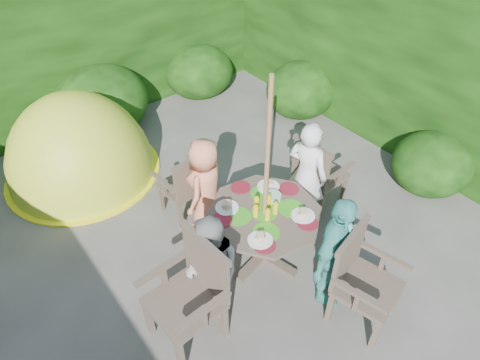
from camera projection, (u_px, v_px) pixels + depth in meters
ground at (191, 281)px, 4.50m from camera, size 60.00×60.00×0.00m
hedge_enclosure at (112, 126)px, 4.49m from camera, size 9.00×9.00×2.50m
patio_table at (264, 219)px, 4.37m from camera, size 1.43×1.43×0.83m
parasol_pole at (266, 181)px, 4.03m from camera, size 0.05×0.05×2.20m
garden_chair_right at (317, 172)px, 5.08m from camera, size 0.54×0.60×0.94m
garden_chair_left at (192, 292)px, 3.73m from camera, size 0.61×0.67×1.06m
garden_chair_back at (186, 184)px, 4.96m from camera, size 0.56×0.50×0.89m
garden_chair_front at (361, 278)px, 3.89m from camera, size 0.70×0.65×0.98m
child_right at (307, 174)px, 4.79m from camera, size 0.43×0.55×1.33m
child_left at (212, 269)px, 3.89m from camera, size 0.51×0.62×1.18m
child_back at (206, 186)px, 4.74m from camera, size 0.70×0.62×1.20m
child_front at (334, 253)px, 3.94m from camera, size 0.82×0.53×1.30m
dome_tent at (85, 173)px, 5.85m from camera, size 2.28×2.28×2.33m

